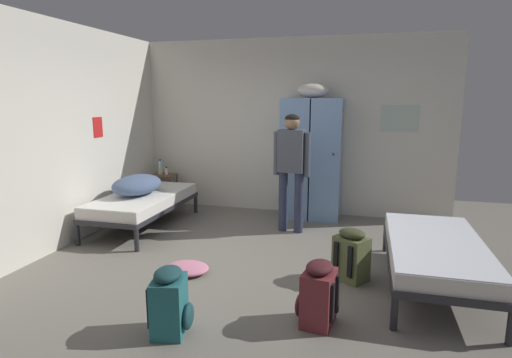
% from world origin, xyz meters
% --- Properties ---
extents(ground_plane, '(7.81, 7.81, 0.00)m').
position_xyz_m(ground_plane, '(0.00, 0.00, 0.00)').
color(ground_plane, slate).
extents(room_backdrop, '(5.00, 4.87, 2.78)m').
position_xyz_m(room_backdrop, '(-1.21, 1.24, 1.39)').
color(room_backdrop, silver).
rests_on(room_backdrop, ground_plane).
extents(locker_bank, '(0.90, 0.55, 2.07)m').
position_xyz_m(locker_bank, '(0.38, 2.12, 0.97)').
color(locker_bank, '#7A9ECC').
rests_on(locker_bank, ground_plane).
extents(shelf_unit, '(0.38, 0.30, 0.57)m').
position_xyz_m(shelf_unit, '(-2.14, 2.16, 0.35)').
color(shelf_unit, brown).
rests_on(shelf_unit, ground_plane).
extents(bed_right, '(0.90, 1.90, 0.49)m').
position_xyz_m(bed_right, '(1.89, -0.03, 0.38)').
color(bed_right, '#28282D').
rests_on(bed_right, ground_plane).
extents(bed_left_rear, '(0.90, 1.90, 0.49)m').
position_xyz_m(bed_left_rear, '(-1.89, 1.01, 0.38)').
color(bed_left_rear, '#28282D').
rests_on(bed_left_rear, ground_plane).
extents(bedding_heap, '(0.61, 0.88, 0.28)m').
position_xyz_m(bedding_heap, '(-1.97, 0.99, 0.63)').
color(bedding_heap, slate).
rests_on(bedding_heap, bed_left_rear).
extents(person_traveler, '(0.51, 0.25, 1.64)m').
position_xyz_m(person_traveler, '(0.21, 1.36, 0.99)').
color(person_traveler, '#2D334C').
rests_on(person_traveler, ground_plane).
extents(water_bottle, '(0.07, 0.07, 0.25)m').
position_xyz_m(water_bottle, '(-2.22, 2.18, 0.69)').
color(water_bottle, silver).
rests_on(water_bottle, shelf_unit).
extents(lotion_bottle, '(0.05, 0.05, 0.14)m').
position_xyz_m(lotion_bottle, '(-2.07, 2.12, 0.63)').
color(lotion_bottle, white).
rests_on(lotion_bottle, shelf_unit).
extents(backpack_teal, '(0.38, 0.36, 0.55)m').
position_xyz_m(backpack_teal, '(-0.25, -1.46, 0.26)').
color(backpack_teal, '#23666B').
rests_on(backpack_teal, ground_plane).
extents(backpack_maroon, '(0.37, 0.35, 0.55)m').
position_xyz_m(backpack_maroon, '(0.86, -1.02, 0.26)').
color(backpack_maroon, maroon).
rests_on(backpack_maroon, ground_plane).
extents(backpack_olive, '(0.41, 0.41, 0.55)m').
position_xyz_m(backpack_olive, '(1.10, -0.06, 0.26)').
color(backpack_olive, '#566038').
rests_on(backpack_olive, ground_plane).
extents(clothes_pile_pink, '(0.48, 0.41, 0.10)m').
position_xyz_m(clothes_pile_pink, '(-0.62, -0.34, 0.05)').
color(clothes_pile_pink, pink).
rests_on(clothes_pile_pink, ground_plane).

